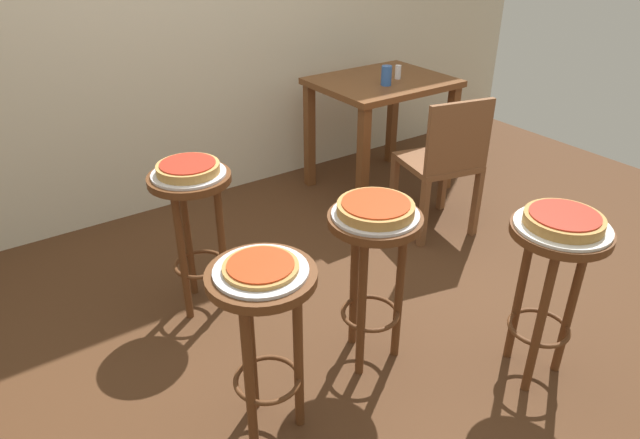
% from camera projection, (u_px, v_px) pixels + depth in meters
% --- Properties ---
extents(ground_plane, '(6.00, 6.00, 0.00)m').
position_uv_depth(ground_plane, '(328.00, 320.00, 2.79)').
color(ground_plane, '#4C2D19').
extents(stool_foreground, '(0.38, 0.38, 0.71)m').
position_uv_depth(stool_foreground, '(552.00, 270.00, 2.23)').
color(stool_foreground, '#5B3319').
rests_on(stool_foreground, ground_plane).
extents(serving_plate_foreground, '(0.35, 0.35, 0.01)m').
position_uv_depth(serving_plate_foreground, '(562.00, 226.00, 2.14)').
color(serving_plate_foreground, white).
rests_on(serving_plate_foreground, stool_foreground).
extents(pizza_foreground, '(0.29, 0.29, 0.05)m').
position_uv_depth(pizza_foreground, '(564.00, 220.00, 2.13)').
color(pizza_foreground, '#B78442').
rests_on(pizza_foreground, serving_plate_foreground).
extents(stool_middle, '(0.38, 0.38, 0.71)m').
position_uv_depth(stool_middle, '(264.00, 318.00, 1.97)').
color(stool_middle, '#5B3319').
rests_on(stool_middle, ground_plane).
extents(serving_plate_middle, '(0.32, 0.32, 0.01)m').
position_uv_depth(serving_plate_middle, '(261.00, 271.00, 1.88)').
color(serving_plate_middle, silver).
rests_on(serving_plate_middle, stool_middle).
extents(pizza_middle, '(0.25, 0.25, 0.02)m').
position_uv_depth(pizza_middle, '(261.00, 267.00, 1.87)').
color(pizza_middle, '#B78442').
rests_on(pizza_middle, serving_plate_middle).
extents(stool_leftside, '(0.38, 0.38, 0.71)m').
position_uv_depth(stool_leftside, '(374.00, 257.00, 2.32)').
color(stool_leftside, '#5B3319').
rests_on(stool_leftside, ground_plane).
extents(serving_plate_leftside, '(0.34, 0.34, 0.01)m').
position_uv_depth(serving_plate_leftside, '(376.00, 214.00, 2.22)').
color(serving_plate_leftside, silver).
rests_on(serving_plate_leftside, stool_leftside).
extents(pizza_leftside, '(0.30, 0.30, 0.05)m').
position_uv_depth(pizza_leftside, '(376.00, 208.00, 2.21)').
color(pizza_leftside, '#B78442').
rests_on(pizza_leftside, serving_plate_leftside).
extents(stool_rear, '(0.38, 0.38, 0.71)m').
position_uv_depth(stool_rear, '(193.00, 212.00, 2.65)').
color(stool_rear, '#5B3319').
rests_on(stool_rear, ground_plane).
extents(serving_plate_rear, '(0.33, 0.33, 0.01)m').
position_uv_depth(serving_plate_rear, '(189.00, 174.00, 2.56)').
color(serving_plate_rear, silver).
rests_on(serving_plate_rear, stool_rear).
extents(pizza_rear, '(0.28, 0.28, 0.05)m').
position_uv_depth(pizza_rear, '(188.00, 168.00, 2.54)').
color(pizza_rear, tan).
rests_on(pizza_rear, serving_plate_rear).
extents(dining_table, '(0.86, 0.69, 0.77)m').
position_uv_depth(dining_table, '(381.00, 100.00, 3.81)').
color(dining_table, brown).
rests_on(dining_table, ground_plane).
extents(cup_near_edge, '(0.07, 0.07, 0.12)m').
position_uv_depth(cup_near_edge, '(386.00, 76.00, 3.59)').
color(cup_near_edge, '#3360B2').
rests_on(cup_near_edge, dining_table).
extents(condiment_shaker, '(0.04, 0.04, 0.09)m').
position_uv_depth(condiment_shaker, '(398.00, 72.00, 3.73)').
color(condiment_shaker, white).
rests_on(condiment_shaker, dining_table).
extents(wooden_chair, '(0.48, 0.48, 0.85)m').
position_uv_depth(wooden_chair, '(444.00, 161.00, 3.32)').
color(wooden_chair, brown).
rests_on(wooden_chair, ground_plane).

